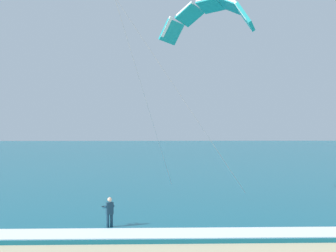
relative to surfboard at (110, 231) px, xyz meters
The scene contains 5 objects.
sea 58.02m from the surfboard, 84.22° to the left, with size 200.00×120.00×0.20m, color #146075.
surf_foam 5.99m from the surfboard, 12.31° to the right, with size 200.00×1.80×0.04m, color white.
surfboard is the anchor object (origin of this frame).
kitesurfer 0.91m from the surfboard, 117.73° to the left, with size 0.67×0.67×1.69m.
kite_primary 15.13m from the surfboard, 47.62° to the left, with size 8.25×8.45×12.49m.
Camera 1 is at (-3.47, -4.75, 5.24)m, focal length 42.74 mm.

